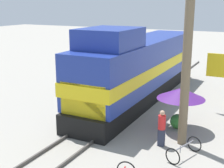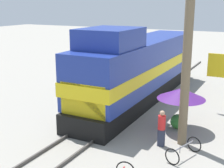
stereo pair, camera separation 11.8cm
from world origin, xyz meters
name	(u,v)px [view 1 (the left image)]	position (x,y,z in m)	size (l,w,h in m)	color
ground_plane	(103,124)	(0.00, 0.00, 0.00)	(120.00, 120.00, 0.00)	gray
rail_near	(91,121)	(-0.72, 0.00, 0.07)	(0.08, 41.01, 0.15)	#4C4742
rail_far	(115,125)	(0.72, 0.00, 0.07)	(0.08, 41.01, 0.15)	#4C4742
locomotive	(139,68)	(0.00, 4.95, 2.14)	(2.93, 15.41, 5.02)	black
utility_pole	(188,39)	(4.36, -0.41, 4.79)	(1.80, 0.39, 9.45)	#726047
vendor_umbrella	(181,93)	(3.80, 1.18, 1.91)	(2.40, 2.40, 2.18)	#4C4C4C
shrub_cluster	(177,121)	(3.68, 1.25, 0.38)	(0.75, 0.75, 0.75)	#388C38
person_bystander	(162,127)	(3.59, -1.08, 0.91)	(0.34, 0.34, 1.69)	#2D3347
bicycle	(184,150)	(4.79, -1.74, 0.36)	(1.18, 1.79, 0.69)	black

